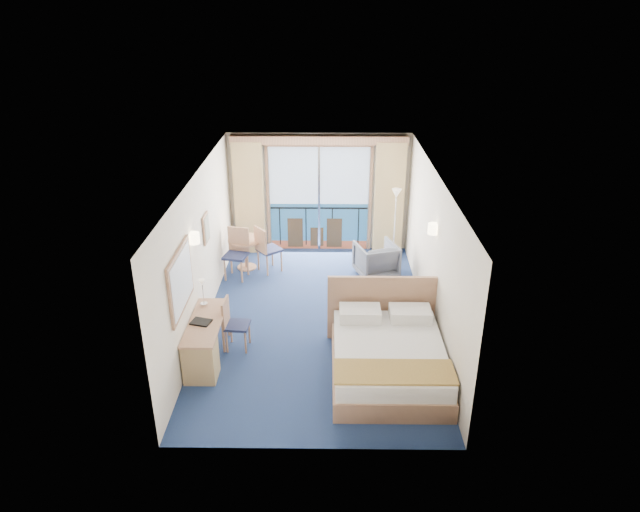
{
  "coord_description": "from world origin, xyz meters",
  "views": [
    {
      "loc": [
        0.17,
        -8.95,
        5.36
      ],
      "look_at": [
        0.06,
        0.2,
        1.18
      ],
      "focal_mm": 32.0,
      "sensor_mm": 36.0,
      "label": 1
    }
  ],
  "objects_px": {
    "armchair": "(376,260)",
    "floor_lamp": "(396,206)",
    "desk": "(202,352)",
    "bed": "(388,356)",
    "table_chair_b": "(237,250)",
    "desk_chair": "(232,321)",
    "round_table": "(246,246)",
    "table_chair_a": "(266,247)",
    "nightstand": "(414,307)"
  },
  "relations": [
    {
      "from": "round_table",
      "to": "table_chair_a",
      "type": "xyz_separation_m",
      "value": [
        0.45,
        -0.19,
        0.07
      ]
    },
    {
      "from": "bed",
      "to": "floor_lamp",
      "type": "relative_size",
      "value": 1.38
    },
    {
      "from": "armchair",
      "to": "floor_lamp",
      "type": "height_order",
      "value": "floor_lamp"
    },
    {
      "from": "bed",
      "to": "round_table",
      "type": "distance_m",
      "value": 4.63
    },
    {
      "from": "nightstand",
      "to": "round_table",
      "type": "relative_size",
      "value": 0.78
    },
    {
      "from": "nightstand",
      "to": "armchair",
      "type": "distance_m",
      "value": 1.91
    },
    {
      "from": "round_table",
      "to": "table_chair_a",
      "type": "relative_size",
      "value": 0.73
    },
    {
      "from": "bed",
      "to": "desk_chair",
      "type": "relative_size",
      "value": 2.48
    },
    {
      "from": "armchair",
      "to": "table_chair_b",
      "type": "relative_size",
      "value": 0.76
    },
    {
      "from": "table_chair_a",
      "to": "floor_lamp",
      "type": "bearing_deg",
      "value": -112.47
    },
    {
      "from": "bed",
      "to": "table_chair_b",
      "type": "relative_size",
      "value": 2.11
    },
    {
      "from": "nightstand",
      "to": "desk_chair",
      "type": "bearing_deg",
      "value": -163.93
    },
    {
      "from": "bed",
      "to": "desk",
      "type": "bearing_deg",
      "value": -179.61
    },
    {
      "from": "floor_lamp",
      "to": "desk_chair",
      "type": "bearing_deg",
      "value": -129.71
    },
    {
      "from": "nightstand",
      "to": "round_table",
      "type": "bearing_deg",
      "value": 146.67
    },
    {
      "from": "table_chair_b",
      "to": "table_chair_a",
      "type": "bearing_deg",
      "value": 32.47
    },
    {
      "from": "floor_lamp",
      "to": "round_table",
      "type": "xyz_separation_m",
      "value": [
        -3.22,
        -0.58,
        -0.71
      ]
    },
    {
      "from": "round_table",
      "to": "desk_chair",
      "type": "bearing_deg",
      "value": -86.56
    },
    {
      "from": "floor_lamp",
      "to": "desk",
      "type": "height_order",
      "value": "floor_lamp"
    },
    {
      "from": "bed",
      "to": "desk_chair",
      "type": "xyz_separation_m",
      "value": [
        -2.49,
        0.7,
        0.18
      ]
    },
    {
      "from": "desk_chair",
      "to": "round_table",
      "type": "xyz_separation_m",
      "value": [
        -0.18,
        3.07,
        0.0
      ]
    },
    {
      "from": "floor_lamp",
      "to": "desk",
      "type": "xyz_separation_m",
      "value": [
        -3.4,
        -4.38,
        -0.83
      ]
    },
    {
      "from": "bed",
      "to": "nightstand",
      "type": "distance_m",
      "value": 1.72
    },
    {
      "from": "armchair",
      "to": "desk_chair",
      "type": "xyz_separation_m",
      "value": [
        -2.57,
        -2.73,
        0.14
      ]
    },
    {
      "from": "nightstand",
      "to": "table_chair_b",
      "type": "relative_size",
      "value": 0.56
    },
    {
      "from": "armchair",
      "to": "table_chair_b",
      "type": "distance_m",
      "value": 2.89
    },
    {
      "from": "nightstand",
      "to": "desk",
      "type": "xyz_separation_m",
      "value": [
        -3.49,
        -1.62,
        0.1
      ]
    },
    {
      "from": "bed",
      "to": "nightstand",
      "type": "bearing_deg",
      "value": 68.54
    },
    {
      "from": "bed",
      "to": "desk",
      "type": "height_order",
      "value": "bed"
    },
    {
      "from": "nightstand",
      "to": "floor_lamp",
      "type": "bearing_deg",
      "value": 91.8
    },
    {
      "from": "bed",
      "to": "round_table",
      "type": "height_order",
      "value": "bed"
    },
    {
      "from": "floor_lamp",
      "to": "desk_chair",
      "type": "distance_m",
      "value": 4.8
    },
    {
      "from": "nightstand",
      "to": "armchair",
      "type": "height_order",
      "value": "armchair"
    },
    {
      "from": "desk",
      "to": "desk_chair",
      "type": "xyz_separation_m",
      "value": [
        0.37,
        0.72,
        0.12
      ]
    },
    {
      "from": "desk_chair",
      "to": "table_chair_a",
      "type": "bearing_deg",
      "value": -0.73
    },
    {
      "from": "bed",
      "to": "table_chair_a",
      "type": "bearing_deg",
      "value": 121.84
    },
    {
      "from": "table_chair_b",
      "to": "floor_lamp",
      "type": "bearing_deg",
      "value": 28.63
    },
    {
      "from": "armchair",
      "to": "round_table",
      "type": "bearing_deg",
      "value": -25.46
    },
    {
      "from": "round_table",
      "to": "table_chair_b",
      "type": "bearing_deg",
      "value": -107.5
    },
    {
      "from": "bed",
      "to": "table_chair_b",
      "type": "height_order",
      "value": "bed"
    },
    {
      "from": "bed",
      "to": "desk_chair",
      "type": "distance_m",
      "value": 2.6
    },
    {
      "from": "floor_lamp",
      "to": "table_chair_b",
      "type": "bearing_deg",
      "value": -163.72
    },
    {
      "from": "desk",
      "to": "bed",
      "type": "bearing_deg",
      "value": 0.39
    },
    {
      "from": "round_table",
      "to": "table_chair_b",
      "type": "distance_m",
      "value": 0.42
    },
    {
      "from": "table_chair_a",
      "to": "table_chair_b",
      "type": "xyz_separation_m",
      "value": [
        -0.57,
        -0.21,
        0.02
      ]
    },
    {
      "from": "desk",
      "to": "armchair",
      "type": "bearing_deg",
      "value": 49.59
    },
    {
      "from": "bed",
      "to": "table_chair_b",
      "type": "distance_m",
      "value": 4.4
    },
    {
      "from": "nightstand",
      "to": "desk_chair",
      "type": "xyz_separation_m",
      "value": [
        -3.12,
        -0.9,
        0.21
      ]
    },
    {
      "from": "nightstand",
      "to": "armchair",
      "type": "xyz_separation_m",
      "value": [
        -0.55,
        1.83,
        0.07
      ]
    },
    {
      "from": "table_chair_b",
      "to": "nightstand",
      "type": "bearing_deg",
      "value": -15.06
    }
  ]
}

